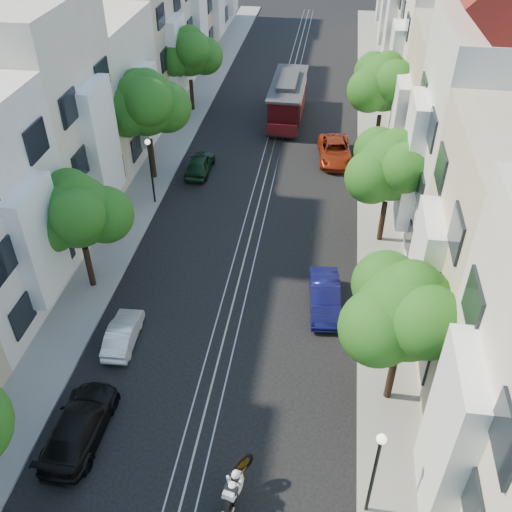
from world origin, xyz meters
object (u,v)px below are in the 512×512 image
at_px(tree_e_d, 385,84).
at_px(tree_w_c, 147,105).
at_px(tree_e_b, 407,313).
at_px(lamp_east, 376,463).
at_px(parked_car_w_near, 79,425).
at_px(parked_car_w_mid, 123,333).
at_px(parked_car_w_far, 200,164).
at_px(cable_car, 288,97).
at_px(tree_e_c, 392,168).
at_px(tree_w_b, 78,213).
at_px(parked_car_e_mid, 325,296).
at_px(lamp_west, 150,162).
at_px(parked_car_e_far, 335,151).
at_px(tree_w_d, 190,53).
at_px(sportbike_rider, 234,488).

bearing_deg(tree_e_d, tree_w_c, -157.38).
height_order(tree_e_b, lamp_east, tree_e_b).
distance_m(parked_car_w_near, parked_car_w_mid, 5.00).
bearing_deg(tree_w_c, parked_car_w_far, 24.01).
xyz_separation_m(cable_car, parked_car_w_far, (-4.90, -9.20, -1.17)).
relative_size(tree_e_c, tree_w_b, 1.04).
bearing_deg(parked_car_w_far, parked_car_e_mid, 126.79).
height_order(lamp_west, parked_car_w_far, lamp_west).
bearing_deg(tree_w_b, parked_car_e_far, 52.91).
xyz_separation_m(tree_w_d, parked_car_w_far, (2.74, -9.78, -3.97)).
bearing_deg(tree_e_b, tree_w_c, 131.99).
distance_m(tree_e_b, lamp_west, 18.90).
distance_m(tree_w_c, cable_car, 13.33).
relative_size(lamp_east, cable_car, 0.53).
xyz_separation_m(tree_w_b, sportbike_rider, (8.97, -10.30, -3.47)).
height_order(tree_w_c, parked_car_w_far, tree_w_c).
height_order(tree_w_b, cable_car, tree_w_b).
bearing_deg(cable_car, tree_e_d, -32.70).
distance_m(tree_w_c, parked_car_e_far, 13.07).
xyz_separation_m(tree_e_b, tree_w_b, (-14.40, 5.00, -0.34)).
xyz_separation_m(cable_car, parked_car_w_mid, (-4.90, -24.92, -1.26)).
xyz_separation_m(tree_e_c, parked_car_w_far, (-11.66, 6.22, -3.97)).
bearing_deg(parked_car_w_mid, tree_w_b, -54.93).
distance_m(tree_w_c, parked_car_e_mid, 16.46).
distance_m(tree_w_b, parked_car_e_far, 19.50).
bearing_deg(tree_e_b, parked_car_e_mid, 119.20).
xyz_separation_m(tree_w_b, lamp_west, (0.84, 8.02, -1.55)).
height_order(tree_e_c, tree_w_b, tree_e_c).
bearing_deg(tree_e_b, tree_e_c, 90.00).
distance_m(tree_e_c, tree_w_b, 15.60).
height_order(tree_w_c, parked_car_w_near, tree_w_c).
distance_m(cable_car, parked_car_w_near, 30.34).
bearing_deg(tree_e_c, tree_e_b, -90.00).
height_order(tree_w_d, lamp_west, tree_w_d).
bearing_deg(lamp_east, tree_e_d, 87.96).
xyz_separation_m(tree_w_d, cable_car, (7.64, -0.58, -2.80)).
bearing_deg(tree_e_d, tree_e_c, -90.00).
bearing_deg(tree_e_b, sportbike_rider, -135.70).
bearing_deg(lamp_west, parked_car_w_near, -83.44).
bearing_deg(tree_e_c, lamp_east, -93.44).
bearing_deg(tree_e_b, cable_car, 104.35).
height_order(tree_e_b, tree_w_b, tree_e_b).
height_order(lamp_east, parked_car_w_mid, lamp_east).
xyz_separation_m(tree_w_c, tree_w_d, (-0.00, 11.00, -0.47)).
distance_m(parked_car_w_near, parked_car_w_far, 20.72).
relative_size(lamp_east, lamp_west, 1.00).
xyz_separation_m(parked_car_e_mid, parked_car_w_far, (-8.80, 12.10, -0.02)).
distance_m(tree_e_c, parked_car_e_mid, 7.64).
height_order(sportbike_rider, parked_car_w_near, sportbike_rider).
bearing_deg(sportbike_rider, parked_car_e_far, 97.40).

